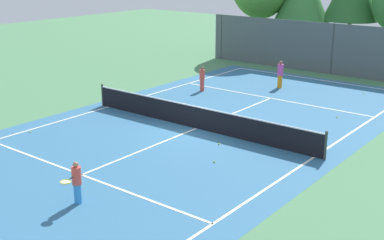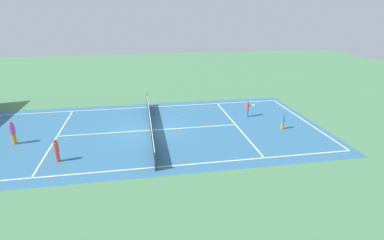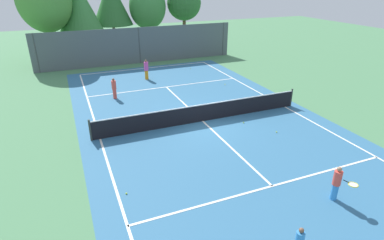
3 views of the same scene
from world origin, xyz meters
name	(u,v)px [view 3 (image 3 of 3)]	position (x,y,z in m)	size (l,w,h in m)	color
ground_plane	(203,121)	(0.00, 0.00, 0.00)	(80.00, 80.00, 0.00)	#4C8456
court_surface	(203,121)	(0.00, 0.00, 0.00)	(13.00, 25.00, 0.01)	teal
tennis_net	(203,113)	(0.00, 0.00, 0.51)	(11.90, 0.10, 1.10)	#333833
perimeter_fence	(139,46)	(0.00, 14.00, 1.60)	(18.00, 0.12, 3.20)	#515B60
tree_0	(111,2)	(-1.24, 19.65, 5.00)	(4.01, 4.01, 7.24)	brown
tree_1	(184,3)	(6.29, 18.97, 4.72)	(3.63, 3.63, 6.56)	brown
tree_2	(44,0)	(-7.30, 17.30, 5.45)	(4.58, 4.54, 8.21)	brown
tree_3	(148,7)	(2.33, 19.19, 4.44)	(3.77, 3.51, 6.73)	brown
tree_4	(79,6)	(-4.43, 18.33, 4.77)	(4.07, 4.07, 7.06)	brown
player_0	(146,69)	(-0.79, 8.79, 0.79)	(0.33, 0.33, 1.54)	orange
player_1	(337,183)	(1.56, -7.87, 0.69)	(0.50, 0.87, 1.33)	#388CD8
player_2	(114,88)	(-3.82, 5.46, 0.70)	(0.29, 0.29, 1.36)	#E54C3F
tennis_ball_0	(225,84)	(4.16, 5.23, 0.03)	(0.07, 0.07, 0.07)	#CCE533
tennis_ball_1	(236,109)	(2.47, 0.71, 0.03)	(0.07, 0.07, 0.07)	#CCE533
tennis_ball_2	(276,132)	(2.90, -2.72, 0.03)	(0.07, 0.07, 0.07)	#CCE533
tennis_ball_3	(244,123)	(1.95, -1.08, 0.03)	(0.07, 0.07, 0.07)	#CCE533
tennis_ball_4	(190,68)	(3.49, 10.34, 0.03)	(0.07, 0.07, 0.07)	#CCE533
tennis_ball_5	(126,193)	(-5.20, -4.77, 0.03)	(0.07, 0.07, 0.07)	#CCE533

